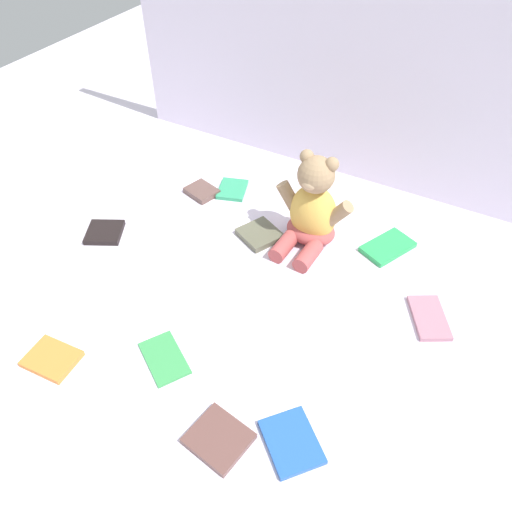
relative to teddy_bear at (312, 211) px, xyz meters
name	(u,v)px	position (x,y,z in m)	size (l,w,h in m)	color
ground_plane	(268,258)	(-0.06, -0.12, -0.10)	(3.20, 3.20, 0.00)	silver
backdrop_drape	(350,67)	(-0.06, 0.36, 0.24)	(1.43, 0.03, 0.68)	silver
teddy_bear	(312,211)	(0.00, 0.00, 0.00)	(0.22, 0.19, 0.26)	#E5B24C
book_case_0	(232,189)	(-0.30, 0.09, -0.09)	(0.08, 0.10, 0.01)	#2F9A68
book_case_1	(52,359)	(-0.32, -0.64, -0.09)	(0.09, 0.11, 0.01)	orange
book_case_2	(388,247)	(0.20, 0.07, -0.09)	(0.08, 0.14, 0.01)	green
book_case_3	(260,234)	(-0.12, -0.06, -0.09)	(0.10, 0.10, 0.02)	#5A5A46
book_case_4	(292,442)	(0.21, -0.55, -0.09)	(0.09, 0.12, 0.01)	blue
book_case_5	(219,439)	(0.09, -0.61, -0.09)	(0.10, 0.11, 0.01)	brown
book_case_6	(202,191)	(-0.37, 0.03, -0.09)	(0.07, 0.09, 0.02)	brown
book_case_7	(164,357)	(-0.11, -0.51, -0.09)	(0.08, 0.13, 0.01)	#3A9A4F
book_case_8	(429,318)	(0.36, -0.12, -0.09)	(0.07, 0.13, 0.01)	#AD7082
book_case_9	(105,232)	(-0.51, -0.26, -0.09)	(0.09, 0.10, 0.01)	black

